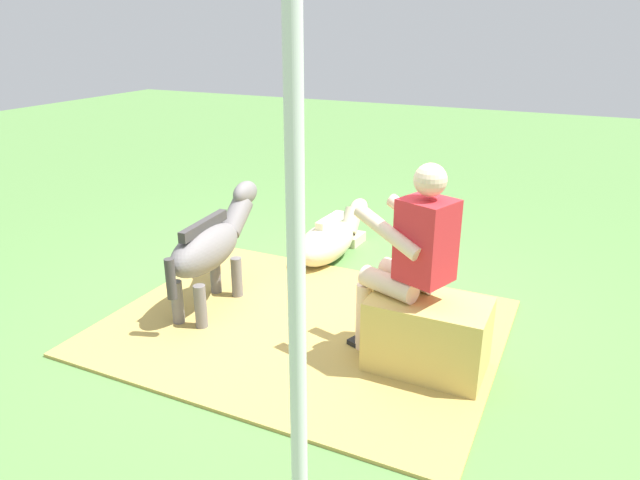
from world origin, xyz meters
name	(u,v)px	position (x,y,z in m)	size (l,w,h in m)	color
ground_plane	(307,309)	(0.00, 0.00, 0.00)	(24.00, 24.00, 0.00)	#568442
hay_patch	(302,326)	(-0.10, 0.28, 0.01)	(2.85, 2.24, 0.02)	tan
hay_bale	(427,336)	(-1.09, 0.43, 0.25)	(0.75, 0.46, 0.51)	tan
person_seated	(410,255)	(-0.93, 0.39, 0.77)	(0.72, 0.56, 1.39)	beige
pony_standing	(212,245)	(0.70, 0.26, 0.53)	(0.39, 1.35, 0.89)	slate
pony_lying	(331,239)	(0.29, -1.09, 0.19)	(0.44, 1.34, 0.42)	beige
tent_pole_left	(297,333)	(-1.08, 2.21, 1.20)	(0.06, 0.06, 2.39)	silver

